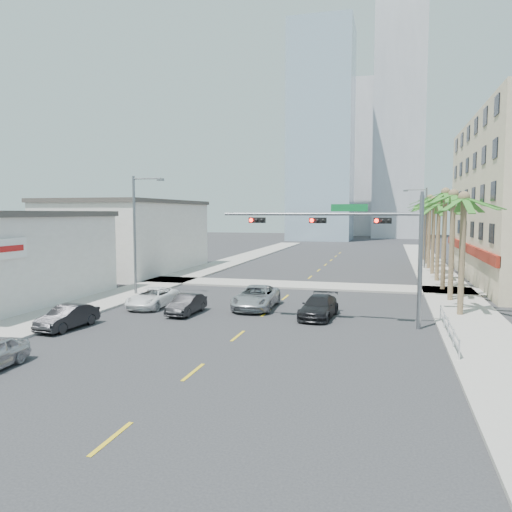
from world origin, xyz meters
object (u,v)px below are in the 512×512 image
at_px(traffic_signal_mast, 360,235).
at_px(car_parked_mid, 68,317).
at_px(car_lane_left, 187,304).
at_px(car_parked_far, 152,298).
at_px(car_lane_center, 256,297).
at_px(car_lane_right, 319,307).

bearing_deg(traffic_signal_mast, car_parked_mid, -162.49).
bearing_deg(car_lane_left, car_parked_far, 155.28).
bearing_deg(traffic_signal_mast, car_parked_far, 171.40).
distance_m(car_lane_center, car_lane_right, 4.74).
distance_m(car_lane_left, car_lane_right, 8.15).
xyz_separation_m(traffic_signal_mast, car_lane_center, (-6.79, 3.41, -4.32)).
relative_size(car_lane_center, car_lane_right, 1.18).
height_order(car_parked_mid, car_lane_right, car_lane_right).
distance_m(traffic_signal_mast, car_lane_left, 11.41).
xyz_separation_m(car_parked_mid, car_lane_center, (8.40, 8.20, 0.10)).
xyz_separation_m(car_parked_mid, car_lane_right, (12.78, 6.39, 0.02)).
bearing_deg(car_parked_mid, traffic_signal_mast, 22.56).
distance_m(car_parked_mid, car_lane_right, 14.29).
relative_size(traffic_signal_mast, car_parked_far, 2.40).
distance_m(car_parked_mid, car_lane_left, 7.09).
bearing_deg(car_lane_right, traffic_signal_mast, -29.36).
height_order(traffic_signal_mast, car_parked_far, traffic_signal_mast).
height_order(car_parked_far, car_lane_left, car_parked_far).
bearing_deg(car_parked_far, car_lane_right, -1.98).
bearing_deg(car_lane_center, traffic_signal_mast, -28.61).
bearing_deg(car_lane_left, traffic_signal_mast, -1.28).
relative_size(car_parked_far, car_lane_right, 1.03).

